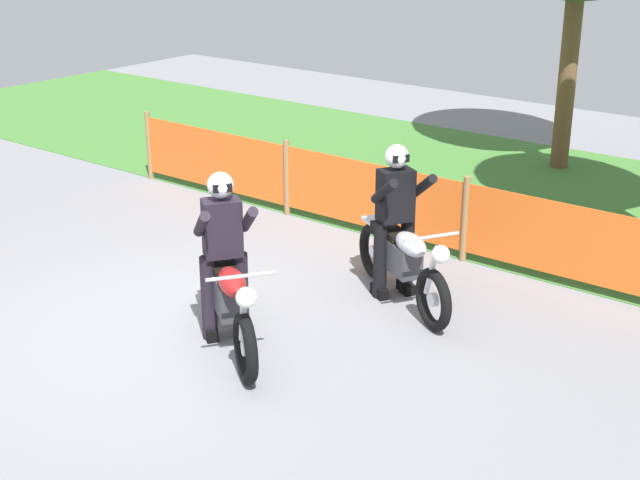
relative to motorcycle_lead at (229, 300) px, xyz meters
The scene contains 7 objects.
ground 0.83m from the motorcycle_lead, behind, with size 24.00×24.00×0.02m, color gray.
grass_verge 6.16m from the motorcycle_lead, 96.24° to the left, with size 24.00×5.60×0.01m, color #427A33.
barrier_fence 3.37m from the motorcycle_lead, 101.42° to the left, with size 8.28×0.08×1.05m.
motorcycle_lead is the anchor object (origin of this frame).
motorcycle_trailing 2.01m from the motorcycle_lead, 67.78° to the left, with size 1.82×1.14×0.97m.
rider_lead 0.52m from the motorcycle_lead, 144.95° to the left, with size 0.78×0.72×1.69m.
rider_trailing 2.09m from the motorcycle_lead, 73.30° to the left, with size 0.72×0.71×1.69m.
Camera 1 is at (6.11, -5.63, 4.08)m, focal length 50.39 mm.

